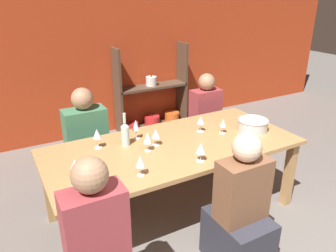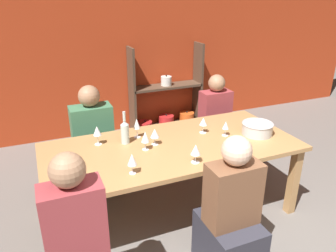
{
  "view_description": "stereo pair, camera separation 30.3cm",
  "coord_description": "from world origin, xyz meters",
  "views": [
    {
      "loc": [
        -1.56,
        -0.81,
        2.06
      ],
      "look_at": [
        -0.2,
        1.64,
        0.89
      ],
      "focal_mm": 35.0,
      "sensor_mm": 36.0,
      "label": 1
    },
    {
      "loc": [
        -1.28,
        -0.94,
        2.06
      ],
      "look_at": [
        -0.2,
        1.64,
        0.89
      ],
      "focal_mm": 35.0,
      "sensor_mm": 36.0,
      "label": 2
    }
  ],
  "objects": [
    {
      "name": "wine_glass_white_b",
      "position": [
        0.2,
        1.68,
        0.86
      ],
      "size": [
        0.08,
        0.08,
        0.16
      ],
      "color": "white",
      "rests_on": "dining_table"
    },
    {
      "name": "wine_bottle_green",
      "position": [
        -0.58,
        1.75,
        0.86
      ],
      "size": [
        0.08,
        0.08,
        0.31
      ],
      "color": "#B2C6C1",
      "rests_on": "dining_table"
    },
    {
      "name": "wine_glass_white_c",
      "position": [
        -0.45,
        1.55,
        0.86
      ],
      "size": [
        0.07,
        0.07,
        0.18
      ],
      "color": "white",
      "rests_on": "dining_table"
    },
    {
      "name": "wall_back_red",
      "position": [
        0.0,
        3.83,
        1.35
      ],
      "size": [
        8.8,
        0.06,
        2.7
      ],
      "color": "#B23819",
      "rests_on": "ground_plane"
    },
    {
      "name": "wine_glass_white_f",
      "position": [
        -1.18,
        1.18,
        0.85
      ],
      "size": [
        0.07,
        0.07,
        0.16
      ],
      "color": "white",
      "rests_on": "dining_table"
    },
    {
      "name": "wine_glass_white_e",
      "position": [
        -0.82,
        1.82,
        0.87
      ],
      "size": [
        0.08,
        0.08,
        0.18
      ],
      "color": "white",
      "rests_on": "dining_table"
    },
    {
      "name": "person_near_b",
      "position": [
        -0.07,
        0.73,
        0.42
      ],
      "size": [
        0.39,
        0.49,
        1.15
      ],
      "color": "#2D2D38",
      "rests_on": "ground_plane"
    },
    {
      "name": "wine_glass_white_d",
      "position": [
        -0.15,
        1.17,
        0.85
      ],
      "size": [
        0.08,
        0.08,
        0.16
      ],
      "color": "white",
      "rests_on": "dining_table"
    },
    {
      "name": "mixing_bowl",
      "position": [
        0.67,
        1.44,
        0.8
      ],
      "size": [
        0.31,
        0.31,
        0.12
      ],
      "color": "#B7BABC",
      "rests_on": "dining_table"
    },
    {
      "name": "person_far_a",
      "position": [
        0.75,
        2.36,
        0.42
      ],
      "size": [
        0.37,
        0.47,
        1.13
      ],
      "rotation": [
        0.0,
        0.0,
        3.14
      ],
      "color": "#2D2D38",
      "rests_on": "ground_plane"
    },
    {
      "name": "wine_glass_red_a",
      "position": [
        0.36,
        1.53,
        0.84
      ],
      "size": [
        0.06,
        0.06,
        0.15
      ],
      "color": "white",
      "rests_on": "dining_table"
    },
    {
      "name": "dining_table",
      "position": [
        -0.2,
        1.54,
        0.66
      ],
      "size": [
        2.33,
        1.06,
        0.74
      ],
      "color": "#AD7F4C",
      "rests_on": "ground_plane"
    },
    {
      "name": "wine_glass_empty_b",
      "position": [
        -0.34,
        1.61,
        0.85
      ],
      "size": [
        0.08,
        0.08,
        0.16
      ],
      "color": "white",
      "rests_on": "dining_table"
    },
    {
      "name": "wine_glass_white_a",
      "position": [
        -1.12,
        1.43,
        0.84
      ],
      "size": [
        0.07,
        0.07,
        0.14
      ],
      "color": "white",
      "rests_on": "dining_table"
    },
    {
      "name": "wine_glass_empty_a",
      "position": [
        -0.68,
        1.2,
        0.86
      ],
      "size": [
        0.07,
        0.07,
        0.17
      ],
      "color": "white",
      "rests_on": "dining_table"
    },
    {
      "name": "shelf_unit",
      "position": [
        0.63,
        3.63,
        0.41
      ],
      "size": [
        1.15,
        0.3,
        1.31
      ],
      "color": "#4C3828",
      "rests_on": "ground_plane"
    },
    {
      "name": "person_far_b",
      "position": [
        -0.77,
        2.42,
        0.41
      ],
      "size": [
        0.44,
        0.55,
        1.14
      ],
      "rotation": [
        0.0,
        0.0,
        3.14
      ],
      "color": "#2D2D38",
      "rests_on": "ground_plane"
    },
    {
      "name": "wine_glass_empty_c",
      "position": [
        -0.44,
        1.83,
        0.88
      ],
      "size": [
        0.07,
        0.07,
        0.19
      ],
      "color": "white",
      "rests_on": "dining_table"
    }
  ]
}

